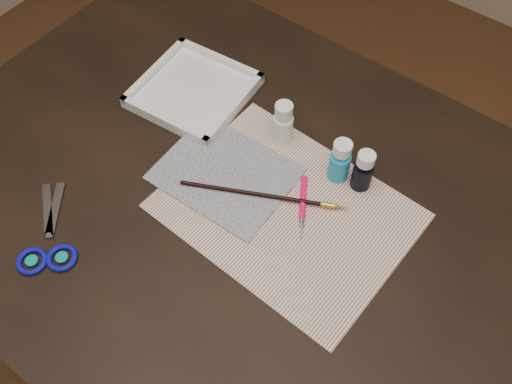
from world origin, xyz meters
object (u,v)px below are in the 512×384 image
Objects in this scene: paper at (286,210)px; paint_bottle_white at (283,123)px; paint_bottle_navy at (363,171)px; scissors at (45,227)px; paint_bottle_cyan at (340,161)px; palette_tray at (194,90)px; canvas at (225,174)px.

paint_bottle_white is at bearing 128.25° from paper.
paint_bottle_navy is 0.44× the size of scissors.
paint_bottle_navy is 0.56m from scissors.
paint_bottle_navy is at bearing 59.55° from paper.
scissors is (-0.31, -0.28, 0.00)m from paper.
paint_bottle_white is at bearing 175.14° from paint_bottle_cyan.
paint_bottle_navy is at bearing 1.66° from palette_tray.
paint_bottle_cyan is 0.04m from paint_bottle_navy.
paint_bottle_cyan reaches higher than scissors.
paint_bottle_cyan reaches higher than canvas.
paper is at bearing -99.06° from scissors.
paper is 0.33m from palette_tray.
palette_tray is at bearing 159.90° from paper.
palette_tray is at bearing 146.21° from canvas.
canvas is 2.56× the size of paint_bottle_cyan.
paper is 0.42m from scissors.
canvas is 2.56× the size of paint_bottle_white.
canvas is 1.13× the size of palette_tray.
paint_bottle_cyan is at bearing -169.92° from paint_bottle_navy.
paint_bottle_cyan reaches higher than paint_bottle_navy.
paint_bottle_white is 0.18m from paint_bottle_navy.
canvas is 0.21m from paint_bottle_cyan.
paper is at bearing -51.75° from paint_bottle_white.
scissors is at bearing -116.89° from paint_bottle_white.
paper is at bearing -120.45° from paint_bottle_navy.
paint_bottle_white is at bearing -78.20° from scissors.
paint_bottle_cyan reaches higher than paper.
palette_tray is (-0.34, -0.00, -0.03)m from paint_bottle_cyan.
scissors reaches higher than paper.
paint_bottle_cyan reaches higher than palette_tray.
scissors is (-0.21, -0.41, -0.04)m from paint_bottle_white.
paint_bottle_white is 0.44× the size of palette_tray.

